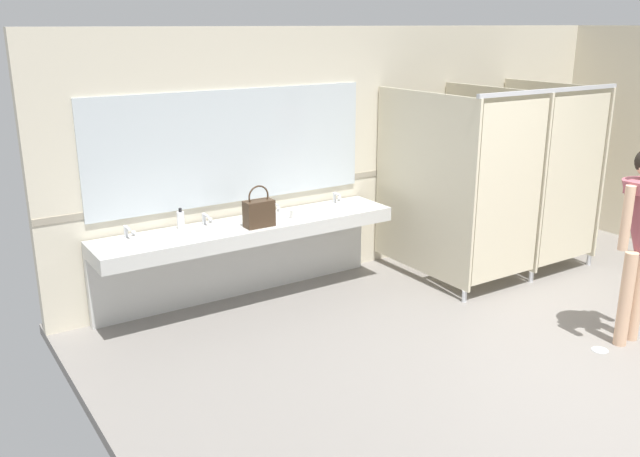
% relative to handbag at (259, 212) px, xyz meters
% --- Properties ---
extents(ground_plane, '(7.28, 6.98, 0.10)m').
position_rel_handbag_xyz_m(ground_plane, '(1.71, -2.72, -1.01)').
color(ground_plane, gray).
extents(wall_back, '(7.28, 0.12, 2.64)m').
position_rel_handbag_xyz_m(wall_back, '(1.71, 0.53, 0.36)').
color(wall_back, beige).
rests_on(wall_back, ground_plane).
extents(wall_back_tile_band, '(7.28, 0.01, 0.06)m').
position_rel_handbag_xyz_m(wall_back_tile_band, '(1.71, 0.46, 0.09)').
color(wall_back_tile_band, '#9E937F').
rests_on(wall_back_tile_band, wall_back).
extents(vanity_counter, '(3.02, 0.60, 0.94)m').
position_rel_handbag_xyz_m(vanity_counter, '(-0.03, 0.23, -0.35)').
color(vanity_counter, silver).
rests_on(vanity_counter, ground_plane).
extents(mirror_panel, '(2.92, 0.02, 1.10)m').
position_rel_handbag_xyz_m(mirror_panel, '(-0.03, 0.46, 0.56)').
color(mirror_panel, silver).
rests_on(mirror_panel, wall_back).
extents(bathroom_stalls, '(2.04, 1.51, 2.05)m').
position_rel_handbag_xyz_m(bathroom_stalls, '(2.75, -0.51, 0.11)').
color(bathroom_stalls, beige).
rests_on(bathroom_stalls, ground_plane).
extents(handbag, '(0.28, 0.14, 0.40)m').
position_rel_handbag_xyz_m(handbag, '(0.00, 0.00, 0.00)').
color(handbag, '#3F2D1E').
rests_on(handbag, vanity_counter).
extents(soap_dispenser, '(0.07, 0.07, 0.20)m').
position_rel_handbag_xyz_m(soap_dispenser, '(-0.65, 0.33, -0.05)').
color(soap_dispenser, white).
rests_on(soap_dispenser, vanity_counter).
extents(paper_cup, '(0.07, 0.07, 0.09)m').
position_rel_handbag_xyz_m(paper_cup, '(0.41, 0.06, -0.09)').
color(paper_cup, white).
rests_on(paper_cup, vanity_counter).
extents(floor_drain_cover, '(0.14, 0.14, 0.01)m').
position_rel_handbag_xyz_m(floor_drain_cover, '(1.98, -2.40, -0.96)').
color(floor_drain_cover, '#B7BABF').
rests_on(floor_drain_cover, ground_plane).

